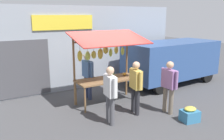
# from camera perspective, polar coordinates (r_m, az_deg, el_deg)

# --- Properties ---
(ground_plane) EXTENTS (40.00, 40.00, 0.00)m
(ground_plane) POSITION_cam_1_polar(r_m,az_deg,el_deg) (8.49, -1.04, -7.85)
(ground_plane) COLOR #424244
(street_backdrop) EXTENTS (9.00, 0.30, 3.40)m
(street_backdrop) POSITION_cam_1_polar(r_m,az_deg,el_deg) (9.96, -7.61, 5.29)
(street_backdrop) COLOR #8C939E
(street_backdrop) RESTS_ON ground
(market_stall) EXTENTS (2.50, 1.46, 2.50)m
(market_stall) POSITION_cam_1_polar(r_m,az_deg,el_deg) (8.11, -1.27, 2.62)
(market_stall) COLOR brown
(market_stall) RESTS_ON ground
(vendor_with_sunhat) EXTENTS (0.43, 0.71, 1.68)m
(vendor_with_sunhat) POSITION_cam_1_polar(r_m,az_deg,el_deg) (8.65, -5.87, -0.58)
(vendor_with_sunhat) COLOR navy
(vendor_with_sunhat) RESTS_ON ground
(shopper_in_grey_tee) EXTENTS (0.31, 0.70, 1.67)m
(shopper_in_grey_tee) POSITION_cam_1_polar(r_m,az_deg,el_deg) (7.33, 5.73, -3.34)
(shopper_in_grey_tee) COLOR #232328
(shopper_in_grey_tee) RESTS_ON ground
(shopper_in_striped_shirt) EXTENTS (0.28, 0.70, 1.67)m
(shopper_in_striped_shirt) POSITION_cam_1_polar(r_m,az_deg,el_deg) (6.62, -0.43, -5.10)
(shopper_in_striped_shirt) COLOR #4C4C51
(shopper_in_striped_shirt) RESTS_ON ground
(shopper_with_ponytail) EXTENTS (0.23, 0.71, 1.66)m
(shopper_with_ponytail) POSITION_cam_1_polar(r_m,az_deg,el_deg) (7.56, 13.54, -3.16)
(shopper_with_ponytail) COLOR #726656
(shopper_with_ponytail) RESTS_ON ground
(parked_van) EXTENTS (4.50, 2.11, 1.88)m
(parked_van) POSITION_cam_1_polar(r_m,az_deg,el_deg) (10.80, 13.59, 2.54)
(parked_van) COLOR #2D4C84
(parked_van) RESTS_ON ground
(produce_crate_near) EXTENTS (0.54, 0.47, 0.45)m
(produce_crate_near) POSITION_cam_1_polar(r_m,az_deg,el_deg) (7.37, 18.19, -10.15)
(produce_crate_near) COLOR teal
(produce_crate_near) RESTS_ON ground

